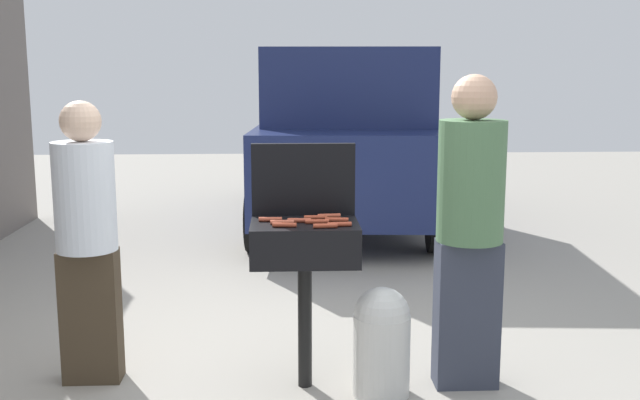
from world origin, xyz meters
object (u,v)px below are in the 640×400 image
object	(u,v)px
hot_dog_0	(270,219)
hot_dog_1	(339,224)
hot_dog_8	(329,216)
bbq_grill	(305,248)
hot_dog_4	(317,222)
hot_dog_6	(337,220)
hot_dog_9	(299,220)
person_left	(87,233)
hot_dog_7	(325,226)
hot_dog_5	(282,222)
propane_tank	(382,339)
hot_dog_3	(285,225)
hot_dog_2	(316,217)
person_right	(470,221)
parked_minivan	(347,136)

from	to	relation	value
hot_dog_0	hot_dog_1	world-z (taller)	same
hot_dog_0	hot_dog_8	bearing A→B (deg)	14.18
bbq_grill	hot_dog_4	distance (m)	0.18
bbq_grill	hot_dog_6	size ratio (longest dim) A/B	7.39
hot_dog_8	hot_dog_9	world-z (taller)	same
hot_dog_8	person_left	world-z (taller)	person_left
hot_dog_7	hot_dog_8	world-z (taller)	same
hot_dog_5	hot_dog_0	bearing A→B (deg)	128.08
hot_dog_0	propane_tank	size ratio (longest dim) A/B	0.21
hot_dog_7	hot_dog_9	distance (m)	0.20
propane_tank	hot_dog_8	bearing A→B (deg)	138.09
hot_dog_1	hot_dog_9	distance (m)	0.25
hot_dog_6	hot_dog_8	world-z (taller)	same
hot_dog_7	person_left	bearing A→B (deg)	167.64
hot_dog_3	hot_dog_4	distance (m)	0.20
person_left	hot_dog_7	bearing A→B (deg)	2.44
hot_dog_2	hot_dog_9	bearing A→B (deg)	-140.43
hot_dog_7	propane_tank	distance (m)	0.73
hot_dog_1	hot_dog_6	world-z (taller)	same
hot_dog_9	person_right	distance (m)	0.95
hot_dog_3	parked_minivan	bearing A→B (deg)	81.18
bbq_grill	person_left	bearing A→B (deg)	173.51
hot_dog_7	hot_dog_4	bearing A→B (deg)	108.80
hot_dog_6	hot_dog_9	distance (m)	0.21
hot_dog_8	hot_dog_6	bearing A→B (deg)	-72.35
hot_dog_8	parked_minivan	bearing A→B (deg)	83.87
hot_dog_3	hot_dog_5	xyz separation A→B (m)	(-0.01, 0.07, 0.00)
person_left	person_right	world-z (taller)	person_right
hot_dog_0	person_right	bearing A→B (deg)	-3.23
hot_dog_9	parked_minivan	distance (m)	4.72
bbq_grill	hot_dog_2	world-z (taller)	hot_dog_2
hot_dog_0	hot_dog_7	size ratio (longest dim) A/B	1.00
hot_dog_4	hot_dog_7	world-z (taller)	same
hot_dog_1	person_left	distance (m)	1.45
hot_dog_6	hot_dog_3	bearing A→B (deg)	-156.25
hot_dog_4	hot_dog_8	world-z (taller)	same
hot_dog_0	parked_minivan	xyz separation A→B (m)	(0.82, 4.63, 0.05)
hot_dog_6	parked_minivan	distance (m)	4.69
hot_dog_4	hot_dog_7	xyz separation A→B (m)	(0.04, -0.11, 0.00)
hot_dog_2	propane_tank	world-z (taller)	hot_dog_2
bbq_grill	hot_dog_2	xyz separation A→B (m)	(0.07, 0.08, 0.16)
hot_dog_0	hot_dog_5	bearing A→B (deg)	-51.92
hot_dog_3	hot_dog_4	bearing A→B (deg)	24.75
hot_dog_0	person_left	distance (m)	1.06
hot_dog_4	hot_dog_2	bearing A→B (deg)	91.55
hot_dog_7	person_right	distance (m)	0.83
hot_dog_0	hot_dog_6	distance (m)	0.37
hot_dog_2	hot_dog_7	bearing A→B (deg)	-79.65
hot_dog_1	hot_dog_3	xyz separation A→B (m)	(-0.30, -0.00, 0.00)
hot_dog_7	person_left	world-z (taller)	person_left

